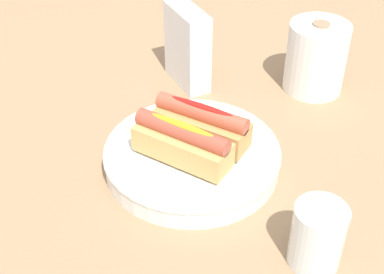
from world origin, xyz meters
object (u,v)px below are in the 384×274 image
Objects in this scene: serving_bowl at (192,156)px; water_glass at (317,239)px; hotdog_back at (202,124)px; paper_towel_roll at (316,57)px; hotdog_front at (182,142)px; napkin_box at (187,47)px.

water_glass reaches higher than serving_bowl.
paper_towel_roll is (-0.01, 0.30, -0.00)m from hotdog_back.
paper_towel_roll reaches higher than water_glass.
hotdog_front is at bearing -73.52° from serving_bowl.
water_glass is at bearing 5.07° from hotdog_front.
hotdog_front and hotdog_back have the same top height.
napkin_box reaches higher than hotdog_back.
serving_bowl is 0.05m from hotdog_back.
water_glass is (0.24, 0.02, -0.03)m from hotdog_front.
paper_towel_roll is (-0.02, 0.32, 0.04)m from serving_bowl.
hotdog_front is 0.24m from water_glass.
hotdog_front is at bearing -73.52° from hotdog_back.
serving_bowl is 0.24m from water_glass.
water_glass is 0.67× the size of paper_towel_roll.
hotdog_back is 0.30m from paper_towel_roll.
napkin_box is at bearing 159.28° from water_glass.
hotdog_back reaches higher than serving_bowl.
napkin_box reaches higher than paper_towel_roll.
hotdog_front is 0.27m from napkin_box.
napkin_box is at bearing 144.36° from hotdog_back.
hotdog_back is 0.23m from napkin_box.
hotdog_front is at bearing -85.27° from paper_towel_roll.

